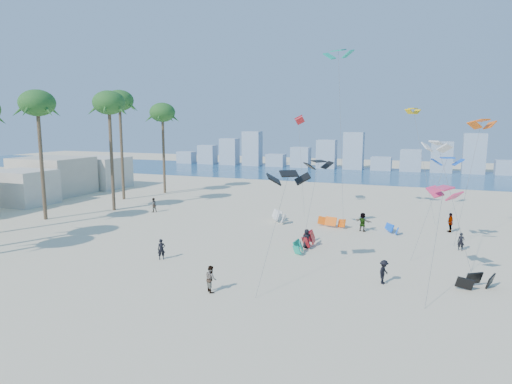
% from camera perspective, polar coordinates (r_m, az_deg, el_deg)
% --- Properties ---
extents(ground, '(220.00, 220.00, 0.00)m').
position_cam_1_polar(ground, '(29.36, -17.38, -12.99)').
color(ground, beige).
rests_on(ground, ground).
extents(ocean, '(220.00, 220.00, 0.00)m').
position_cam_1_polar(ocean, '(95.35, 10.47, 2.31)').
color(ocean, navy).
rests_on(ocean, ground).
extents(kitesurfer_near, '(0.71, 0.67, 1.63)m').
position_cam_1_polar(kitesurfer_near, '(36.33, -11.95, -7.15)').
color(kitesurfer_near, black).
rests_on(kitesurfer_near, ground).
extents(kitesurfer_mid, '(1.05, 1.04, 1.71)m').
position_cam_1_polar(kitesurfer_mid, '(29.23, -5.77, -10.91)').
color(kitesurfer_mid, gray).
rests_on(kitesurfer_mid, ground).
extents(kitesurfers_far, '(34.30, 18.28, 1.92)m').
position_cam_1_polar(kitesurfers_far, '(42.95, 10.22, -4.50)').
color(kitesurfers_far, black).
rests_on(kitesurfers_far, ground).
extents(grounded_kites, '(21.36, 16.96, 1.10)m').
position_cam_1_polar(grounded_kites, '(42.31, 9.29, -5.23)').
color(grounded_kites, '#0D9D7C').
rests_on(grounded_kites, ground).
extents(flying_kites, '(21.92, 30.52, 18.62)m').
position_cam_1_polar(flying_kites, '(43.26, 13.93, 8.17)').
color(flying_kites, black).
rests_on(flying_kites, ground).
extents(palm_row, '(7.68, 44.80, 15.04)m').
position_cam_1_polar(palm_row, '(53.17, -24.72, 9.57)').
color(palm_row, brown).
rests_on(palm_row, ground).
extents(beachfront_buildings, '(11.50, 43.00, 6.00)m').
position_cam_1_polar(beachfront_buildings, '(66.53, -29.26, 0.81)').
color(beachfront_buildings, beige).
rests_on(beachfront_buildings, ground).
extents(distant_skyline, '(85.00, 3.00, 8.40)m').
position_cam_1_polar(distant_skyline, '(105.07, 10.89, 4.59)').
color(distant_skyline, '#9EADBF').
rests_on(distant_skyline, ground).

